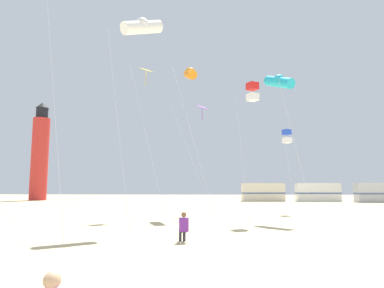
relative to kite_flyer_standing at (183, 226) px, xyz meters
The scene contains 12 objects.
kite_flyer_standing is the anchor object (origin of this frame).
kite_box_scarlet 11.28m from the kite_flyer_standing, 64.25° to the left, with size 1.48×1.53×8.63m.
kite_diamond_gold 15.04m from the kite_flyer_standing, 108.64° to the left, with size 2.55×2.29×10.98m.
kite_tube_orange 15.61m from the kite_flyer_standing, 92.31° to the left, with size 2.96×3.09×11.41m.
kite_tube_cyan 13.87m from the kite_flyer_standing, 58.64° to the left, with size 2.76×3.07×9.89m.
kite_tube_white 11.23m from the kite_flyer_standing, 122.92° to the left, with size 3.02×3.03×11.47m.
kite_box_blue 18.53m from the kite_flyer_standing, 64.81° to the left, with size 0.84×0.84×7.00m.
kite_diamond_violet 16.92m from the kite_flyer_standing, 88.94° to the left, with size 3.49×3.18×9.06m.
lighthouse_distant 52.84m from the kite_flyer_standing, 122.62° to the left, with size 2.80×2.80×16.80m.
rv_van_cream 42.67m from the kite_flyer_standing, 77.77° to the left, with size 6.60×2.84×2.80m.
rv_van_white 44.76m from the kite_flyer_standing, 67.28° to the left, with size 6.49×2.48×2.80m.
rv_van_silver 45.87m from the kite_flyer_standing, 56.81° to the left, with size 6.50×2.51×2.80m.
Camera 1 is at (2.46, -6.99, 2.09)m, focal length 32.75 mm.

